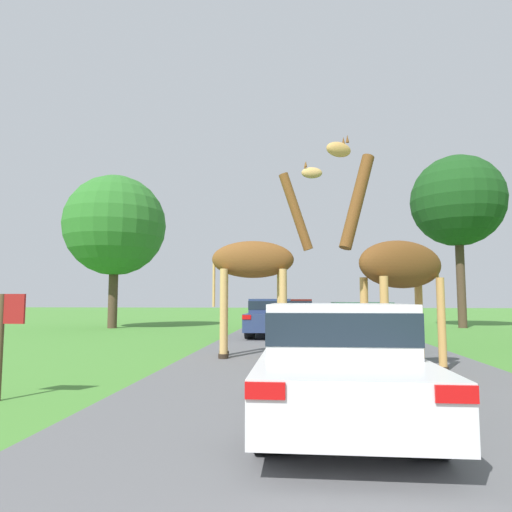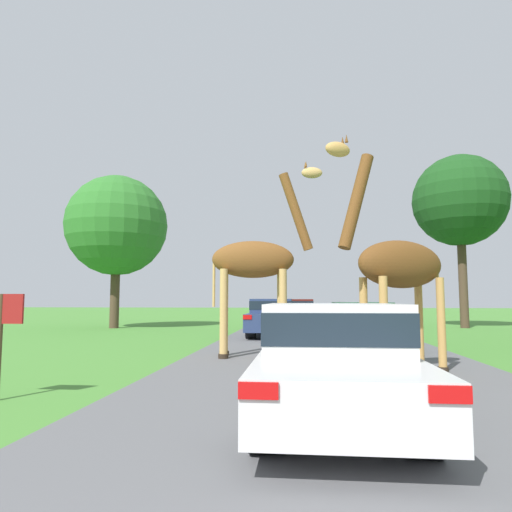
{
  "view_description": "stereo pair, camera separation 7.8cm",
  "coord_description": "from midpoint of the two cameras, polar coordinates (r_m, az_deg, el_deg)",
  "views": [
    {
      "loc": [
        -0.68,
        0.14,
        1.47
      ],
      "look_at": [
        -1.77,
        11.95,
        2.6
      ],
      "focal_mm": 32.0,
      "sensor_mm": 36.0,
      "label": 1
    },
    {
      "loc": [
        -0.6,
        0.15,
        1.47
      ],
      "look_at": [
        -1.77,
        11.95,
        2.6
      ],
      "focal_mm": 32.0,
      "sensor_mm": 36.0,
      "label": 2
    }
  ],
  "objects": [
    {
      "name": "road",
      "position": [
        29.9,
        6.56,
        -8.21
      ],
      "size": [
        7.13,
        120.0,
        0.0
      ],
      "color": "#5B5B5E",
      "rests_on": "ground"
    },
    {
      "name": "giraffe_near_road",
      "position": [
        11.91,
        -0.06,
        -1.11
      ],
      "size": [
        2.96,
        1.07,
        5.15
      ],
      "rotation": [
        0.0,
        0.0,
        -1.44
      ],
      "color": "tan",
      "rests_on": "ground"
    },
    {
      "name": "giraffe_companion",
      "position": [
        9.87,
        17.08,
        -1.14
      ],
      "size": [
        2.73,
        1.87,
        4.74
      ],
      "rotation": [
        0.0,
        0.0,
        2.1
      ],
      "color": "tan",
      "rests_on": "ground"
    },
    {
      "name": "car_lead_maroon",
      "position": [
        5.85,
        9.66,
        -12.44
      ],
      "size": [
        1.79,
        4.2,
        1.42
      ],
      "color": "silver",
      "rests_on": "ground"
    },
    {
      "name": "car_queue_right",
      "position": [
        23.54,
        4.84,
        -7.07
      ],
      "size": [
        1.82,
        4.05,
        1.47
      ],
      "color": "#561914",
      "rests_on": "ground"
    },
    {
      "name": "car_queue_left",
      "position": [
        18.56,
        1.73,
        -7.53
      ],
      "size": [
        1.78,
        4.52,
        1.49
      ],
      "color": "navy",
      "rests_on": "ground"
    },
    {
      "name": "car_far_ahead",
      "position": [
        14.5,
        12.79,
        -8.15
      ],
      "size": [
        1.83,
        4.65,
        1.38
      ],
      "color": "#144C28",
      "rests_on": "ground"
    },
    {
      "name": "car_verge_right",
      "position": [
        27.29,
        11.68,
        -6.9
      ],
      "size": [
        1.73,
        4.17,
        1.34
      ],
      "color": "gray",
      "rests_on": "ground"
    },
    {
      "name": "tree_left_edge",
      "position": [
        26.52,
        23.81,
        6.26
      ],
      "size": [
        4.82,
        4.82,
        9.08
      ],
      "color": "#4C3828",
      "rests_on": "ground"
    },
    {
      "name": "tree_centre_back",
      "position": [
        24.97,
        -17.29,
        3.63
      ],
      "size": [
        5.22,
        5.22,
        7.93
      ],
      "color": "#4C3828",
      "rests_on": "ground"
    },
    {
      "name": "sign_post",
      "position": [
        7.78,
        -29.48,
        -7.59
      ],
      "size": [
        0.7,
        0.08,
        1.55
      ],
      "color": "#4C3823",
      "rests_on": "ground"
    }
  ]
}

